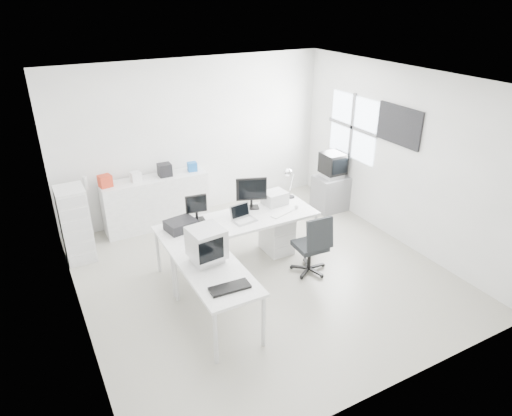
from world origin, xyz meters
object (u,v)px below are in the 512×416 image
crt_monitor (207,245)px  sideboard (156,202)px  inkjet_printer (181,225)px  main_desk (239,241)px  laser_printer (275,198)px  side_desk (217,297)px  laptop (244,214)px  lcd_monitor_small (196,209)px  office_chair (310,243)px  tv_cabinet (331,193)px  drawer_pedestal (277,234)px  lcd_monitor_large (251,194)px  filing_cabinet (75,224)px  crt_tv (333,165)px

crt_monitor → sideboard: (0.14, 2.65, -0.53)m
sideboard → inkjet_printer: bearing=-94.6°
main_desk → laser_printer: size_ratio=6.90×
side_desk → sideboard: 2.90m
main_desk → laptop: bearing=-63.4°
main_desk → lcd_monitor_small: (-0.55, 0.25, 0.57)m
main_desk → crt_monitor: crt_monitor is taller
office_chair → sideboard: (-1.53, 2.49, -0.03)m
crt_monitor → tv_cabinet: size_ratio=0.72×
drawer_pedestal → main_desk: bearing=-175.9°
crt_monitor → main_desk: bearing=39.1°
drawer_pedestal → lcd_monitor_small: size_ratio=1.54×
lcd_monitor_small → lcd_monitor_large: (0.90, 0.00, 0.05)m
laser_printer → drawer_pedestal: bearing=-109.8°
filing_cabinet → laptop: bearing=-32.9°
drawer_pedestal → tv_cabinet: tv_cabinet is taller
laser_printer → crt_monitor: bearing=-149.6°
main_desk → laser_printer: bearing=16.3°
inkjet_printer → office_chair: office_chair is taller
side_desk → sideboard: size_ratio=0.77×
tv_cabinet → sideboard: (-3.10, 0.91, 0.12)m
office_chair → crt_tv: (1.57, 1.59, 0.40)m
side_desk → tv_cabinet: 3.80m
laptop → filing_cabinet: bearing=139.5°
laser_printer → tv_cabinet: size_ratio=0.53×
drawer_pedestal → filing_cabinet: (-2.82, 1.25, 0.29)m
inkjet_printer → lcd_monitor_large: lcd_monitor_large is taller
main_desk → laptop: laptop is taller
tv_cabinet → sideboard: bearing=163.7°
laptop → tv_cabinet: laptop is taller
drawer_pedestal → lcd_monitor_small: lcd_monitor_small is taller
lcd_monitor_small → laser_printer: size_ratio=1.12×
drawer_pedestal → laser_printer: laser_printer is taller
filing_cabinet → main_desk: bearing=-31.6°
lcd_monitor_small → laptop: size_ratio=1.11×
lcd_monitor_large → laptop: bearing=-110.7°
side_desk → laser_printer: 2.13m
office_chair → inkjet_printer: bearing=158.0°
tv_cabinet → main_desk: bearing=-159.5°
laptop → filing_cabinet: (-2.17, 1.40, -0.27)m
tv_cabinet → side_desk: bearing=-148.4°
lcd_monitor_small → crt_monitor: size_ratio=0.82×
drawer_pedestal → lcd_monitor_small: (-1.25, 0.20, 0.64)m
lcd_monitor_large → office_chair: lcd_monitor_large is taller
lcd_monitor_small → sideboard: bearing=103.1°
lcd_monitor_large → tv_cabinet: size_ratio=0.74×
main_desk → drawer_pedestal: bearing=4.1°
main_desk → crt_tv: size_ratio=4.80×
main_desk → laser_printer: (0.75, 0.22, 0.47)m
crt_monitor → filing_cabinet: crt_monitor is taller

